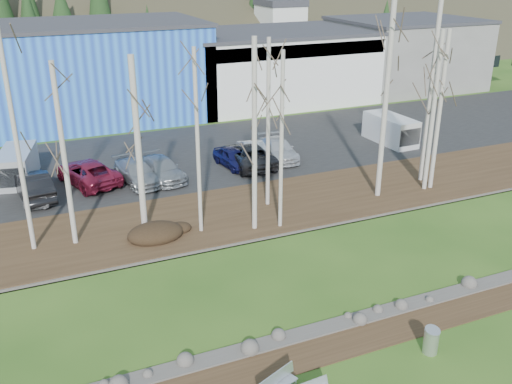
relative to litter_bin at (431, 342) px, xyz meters
name	(u,v)px	position (x,y,z in m)	size (l,w,h in m)	color
ground	(430,360)	(-0.28, -0.36, -0.46)	(200.00, 200.00, 0.00)	#2A4E16
dirt_strip	(394,327)	(-0.28, 1.74, -0.45)	(80.00, 1.80, 0.03)	#382616
near_bank_rocks	(379,314)	(-0.28, 2.74, -0.46)	(80.00, 0.80, 0.50)	#47423D
river	(328,267)	(-0.28, 6.84, -0.46)	(80.00, 8.00, 0.90)	black
far_bank_rocks	(288,231)	(-0.28, 10.94, -0.46)	(80.00, 0.80, 0.46)	#47423D
far_bank	(263,207)	(-0.28, 14.14, -0.39)	(80.00, 7.00, 0.15)	#382616
parking_lot	(204,154)	(-0.28, 24.64, -0.39)	(80.00, 14.00, 0.14)	black
building_blue	(85,71)	(-6.28, 38.64, 3.69)	(20.40, 12.24, 8.30)	blue
building_white	(273,65)	(11.72, 38.62, 2.95)	(18.36, 12.24, 6.80)	silver
building_grey	(405,53)	(27.72, 38.64, 3.19)	(14.28, 12.24, 7.30)	slate
litter_bin	(431,342)	(0.00, 0.00, 0.00)	(0.54, 0.54, 0.93)	silver
dirt_mound	(155,232)	(-6.91, 12.72, -0.03)	(2.87, 2.03, 0.56)	black
birch_0	(64,157)	(-10.71, 13.80, 4.17)	(0.25, 0.25, 8.98)	beige
birch_1	(17,143)	(-12.65, 13.97, 5.04)	(0.22, 0.22, 10.71)	beige
birch_2	(138,147)	(-7.20, 13.83, 4.19)	(0.31, 0.31, 9.01)	beige
birch_3	(198,144)	(-4.53, 12.58, 4.38)	(0.20, 0.20, 9.38)	beige
birch_4	(254,138)	(-1.86, 11.76, 4.59)	(0.26, 0.26, 9.81)	beige
birch_5	(268,125)	(0.08, 14.34, 4.37)	(0.22, 0.22, 9.37)	beige
birch_6	(281,143)	(-0.51, 11.47, 4.26)	(0.20, 0.20, 9.16)	beige
birch_7	(385,103)	(6.68, 12.93, 5.27)	(0.30, 0.30, 11.16)	beige
birch_8	(433,113)	(9.92, 12.67, 4.44)	(0.26, 0.26, 9.51)	beige
birch_9	(430,93)	(10.68, 13.97, 5.26)	(0.28, 0.28, 11.16)	beige
birch_10	(439,112)	(10.38, 12.67, 4.44)	(0.26, 0.26, 9.51)	beige
car_0	(37,191)	(-12.04, 20.14, 0.31)	(1.51, 3.75, 1.28)	silver
car_1	(34,185)	(-12.13, 20.64, 0.48)	(1.70, 4.87, 1.61)	black
car_2	(88,172)	(-8.89, 21.78, 0.42)	(2.47, 5.37, 1.49)	maroon
car_3	(137,172)	(-6.02, 20.74, 0.35)	(1.88, 4.63, 1.35)	gray
car_4	(233,158)	(0.58, 21.08, 0.31)	(1.51, 3.75, 1.28)	#121446
car_5	(252,149)	(2.43, 22.13, 0.34)	(1.40, 4.01, 1.32)	#B5B5B7
car_6	(248,155)	(1.62, 20.87, 0.44)	(2.54, 5.51, 1.53)	#272629
car_7	(278,149)	(4.15, 21.41, 0.36)	(1.91, 4.70, 1.36)	silver
car_8	(162,169)	(-4.44, 20.74, 0.35)	(1.88, 4.63, 1.35)	gray
van_white	(392,130)	(13.65, 21.22, 0.69)	(2.07, 4.71, 2.04)	white
van_grey	(17,167)	(-12.89, 23.93, 0.66)	(2.80, 4.81, 1.97)	#B8BABC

